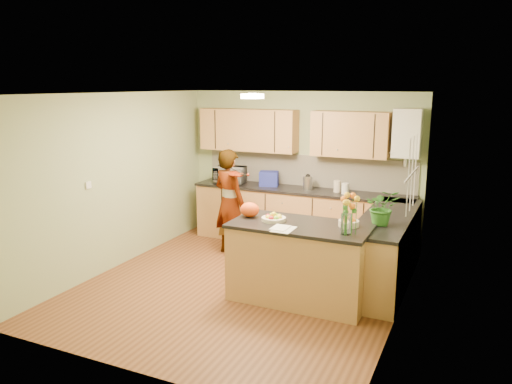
% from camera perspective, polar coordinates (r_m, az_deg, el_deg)
% --- Properties ---
extents(floor, '(4.50, 4.50, 0.00)m').
position_cam_1_polar(floor, '(6.73, -1.49, -10.59)').
color(floor, '#5B321A').
rests_on(floor, ground).
extents(ceiling, '(4.00, 4.50, 0.02)m').
position_cam_1_polar(ceiling, '(6.21, -1.62, 11.20)').
color(ceiling, silver).
rests_on(ceiling, wall_back).
extents(wall_back, '(4.00, 0.02, 2.50)m').
position_cam_1_polar(wall_back, '(8.40, 5.22, 2.86)').
color(wall_back, '#9AAD7B').
rests_on(wall_back, floor).
extents(wall_front, '(4.00, 0.02, 2.50)m').
position_cam_1_polar(wall_front, '(4.51, -14.28, -5.73)').
color(wall_front, '#9AAD7B').
rests_on(wall_front, floor).
extents(wall_left, '(0.02, 4.50, 2.50)m').
position_cam_1_polar(wall_left, '(7.44, -15.53, 1.24)').
color(wall_left, '#9AAD7B').
rests_on(wall_left, floor).
extents(wall_right, '(0.02, 4.50, 2.50)m').
position_cam_1_polar(wall_right, '(5.78, 16.55, -1.91)').
color(wall_right, '#9AAD7B').
rests_on(wall_right, floor).
extents(back_counter, '(3.64, 0.62, 0.94)m').
position_cam_1_polar(back_counter, '(8.25, 5.08, -2.85)').
color(back_counter, '#AE7C45').
rests_on(back_counter, floor).
extents(right_counter, '(0.62, 2.24, 0.94)m').
position_cam_1_polar(right_counter, '(6.85, 14.70, -6.40)').
color(right_counter, '#AE7C45').
rests_on(right_counter, floor).
extents(splashback, '(3.60, 0.02, 0.52)m').
position_cam_1_polar(splashback, '(8.36, 5.83, 2.45)').
color(splashback, silver).
rests_on(splashback, back_counter).
extents(upper_cabinets, '(3.20, 0.34, 0.70)m').
position_cam_1_polar(upper_cabinets, '(8.22, 3.74, 6.90)').
color(upper_cabinets, '#AE7C45').
rests_on(upper_cabinets, wall_back).
extents(boiler, '(0.40, 0.30, 0.86)m').
position_cam_1_polar(boiler, '(7.76, 16.90, 6.43)').
color(boiler, white).
rests_on(boiler, wall_back).
extents(window_right, '(0.01, 1.30, 1.05)m').
position_cam_1_polar(window_right, '(6.31, 17.45, 1.97)').
color(window_right, white).
rests_on(window_right, wall_right).
extents(light_switch, '(0.02, 0.09, 0.09)m').
position_cam_1_polar(light_switch, '(6.98, -18.61, 0.76)').
color(light_switch, white).
rests_on(light_switch, wall_left).
extents(ceiling_lamp, '(0.30, 0.30, 0.07)m').
position_cam_1_polar(ceiling_lamp, '(6.48, -0.43, 10.90)').
color(ceiling_lamp, '#FFEABF').
rests_on(ceiling_lamp, ceiling).
extents(peninsula_island, '(1.68, 0.86, 0.96)m').
position_cam_1_polar(peninsula_island, '(6.18, 5.02, -7.96)').
color(peninsula_island, '#AE7C45').
rests_on(peninsula_island, floor).
extents(fruit_dish, '(0.30, 0.30, 0.10)m').
position_cam_1_polar(fruit_dish, '(6.14, 2.03, -2.92)').
color(fruit_dish, beige).
rests_on(fruit_dish, peninsula_island).
extents(orange_bowl, '(0.24, 0.24, 0.14)m').
position_cam_1_polar(orange_bowl, '(6.00, 10.56, -3.31)').
color(orange_bowl, beige).
rests_on(orange_bowl, peninsula_island).
extents(flower_vase, '(0.28, 0.28, 0.52)m').
position_cam_1_polar(flower_vase, '(5.61, 10.34, -1.42)').
color(flower_vase, silver).
rests_on(flower_vase, peninsula_island).
extents(orange_bag, '(0.26, 0.23, 0.19)m').
position_cam_1_polar(orange_bag, '(6.31, -0.73, -2.03)').
color(orange_bag, '#DF4512').
rests_on(orange_bag, peninsula_island).
extents(papers, '(0.23, 0.31, 0.01)m').
position_cam_1_polar(papers, '(5.79, 3.18, -4.25)').
color(papers, silver).
rests_on(papers, peninsula_island).
extents(violinist, '(0.71, 0.59, 1.65)m').
position_cam_1_polar(violinist, '(7.71, -3.05, -1.17)').
color(violinist, '#E3AC8B').
rests_on(violinist, floor).
extents(violin, '(0.60, 0.52, 0.15)m').
position_cam_1_polar(violin, '(7.33, -2.50, 2.09)').
color(violin, '#531605').
rests_on(violin, violinist).
extents(microwave, '(0.55, 0.40, 0.28)m').
position_cam_1_polar(microwave, '(8.59, -3.02, 1.97)').
color(microwave, white).
rests_on(microwave, back_counter).
extents(blue_box, '(0.36, 0.30, 0.24)m').
position_cam_1_polar(blue_box, '(8.35, 1.49, 1.54)').
color(blue_box, navy).
rests_on(blue_box, back_counter).
extents(kettle, '(0.16, 0.16, 0.29)m').
position_cam_1_polar(kettle, '(8.10, 5.94, 1.13)').
color(kettle, '#AEAEB2').
rests_on(kettle, back_counter).
extents(jar_cream, '(0.12, 0.12, 0.18)m').
position_cam_1_polar(jar_cream, '(7.98, 9.27, 0.65)').
color(jar_cream, beige).
rests_on(jar_cream, back_counter).
extents(jar_white, '(0.13, 0.13, 0.17)m').
position_cam_1_polar(jar_white, '(7.86, 10.16, 0.39)').
color(jar_white, white).
rests_on(jar_white, back_counter).
extents(potted_plant, '(0.49, 0.46, 0.45)m').
position_cam_1_polar(potted_plant, '(6.20, 14.25, -1.67)').
color(potted_plant, '#2E6D24').
rests_on(potted_plant, right_counter).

